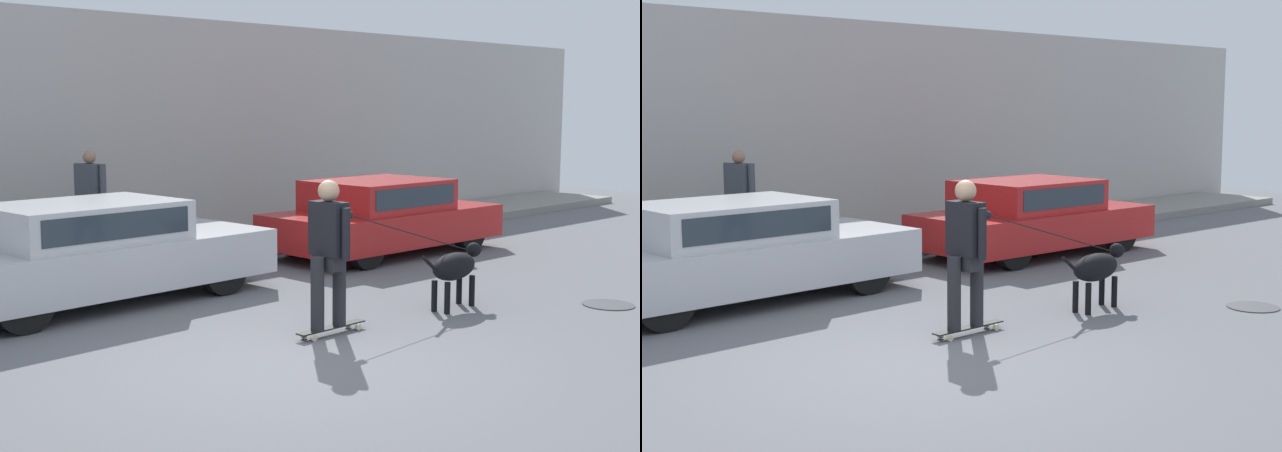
{
  "view_description": "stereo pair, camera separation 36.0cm",
  "coord_description": "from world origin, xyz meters",
  "views": [
    {
      "loc": [
        -5.34,
        -6.02,
        2.39
      ],
      "look_at": [
        2.04,
        1.56,
        0.95
      ],
      "focal_mm": 50.0,
      "sensor_mm": 36.0,
      "label": 1
    },
    {
      "loc": [
        -5.08,
        -6.26,
        2.39
      ],
      "look_at": [
        2.04,
        1.56,
        0.95
      ],
      "focal_mm": 50.0,
      "sensor_mm": 36.0,
      "label": 2
    }
  ],
  "objects": [
    {
      "name": "parked_car_1",
      "position": [
        0.1,
        3.47,
        0.61
      ],
      "size": [
        4.43,
        1.81,
        1.24
      ],
      "rotation": [
        0.0,
        0.0,
        0.03
      ],
      "color": "black",
      "rests_on": "ground_plane"
    },
    {
      "name": "sidewalk_curb",
      "position": [
        0.0,
        5.58,
        0.08
      ],
      "size": [
        30.0,
        2.02,
        0.15
      ],
      "color": "gray",
      "rests_on": "ground_plane"
    },
    {
      "name": "ground_plane",
      "position": [
        0.0,
        0.0,
        0.0
      ],
      "size": [
        36.0,
        36.0,
        0.0
      ],
      "primitive_type": "plane",
      "color": "slate"
    },
    {
      "name": "dog",
      "position": [
        3.01,
        0.27,
        0.49
      ],
      "size": [
        1.23,
        0.39,
        0.74
      ],
      "rotation": [
        0.0,
        0.0,
        0.09
      ],
      "color": "black",
      "rests_on": "ground_plane"
    },
    {
      "name": "pedestrian_with_bag",
      "position": [
        1.22,
        5.46,
        1.03
      ],
      "size": [
        0.3,
        0.71,
        1.59
      ],
      "rotation": [
        0.0,
        0.0,
        3.36
      ],
      "color": "#3D4760",
      "rests_on": "sidewalk_curb"
    },
    {
      "name": "skateboarder",
      "position": [
        1.07,
        0.42,
        0.93
      ],
      "size": [
        2.78,
        0.59,
        1.63
      ],
      "rotation": [
        0.0,
        0.0,
        0.0
      ],
      "color": "beige",
      "rests_on": "ground_plane"
    },
    {
      "name": "parked_car_2",
      "position": [
        5.31,
        3.48,
        0.6
      ],
      "size": [
        4.02,
        1.85,
        1.21
      ],
      "rotation": [
        0.0,
        0.0,
        -0.01
      ],
      "color": "black",
      "rests_on": "ground_plane"
    },
    {
      "name": "manhole_cover",
      "position": [
        4.46,
        -0.93,
        0.01
      ],
      "size": [
        0.61,
        0.61,
        0.01
      ],
      "color": "#38383D",
      "rests_on": "ground_plane"
    }
  ]
}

